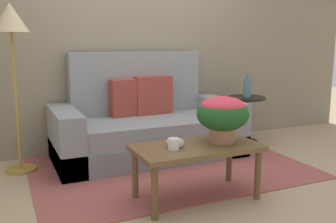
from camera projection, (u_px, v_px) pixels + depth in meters
name	position (u px, v px, depth m)	size (l,w,h in m)	color
ground_plane	(174.00, 172.00, 3.77)	(14.00, 14.00, 0.00)	tan
wall_back	(135.00, 36.00, 4.52)	(6.40, 0.12, 2.68)	gray
area_rug	(169.00, 167.00, 3.88)	(2.69, 1.86, 0.01)	#994C47
couch	(146.00, 127.00, 4.25)	(2.04, 0.94, 1.15)	slate
coffee_table	(197.00, 152.00, 3.06)	(1.02, 0.53, 0.45)	brown
side_table	(246.00, 111.00, 4.79)	(0.47, 0.47, 0.59)	black
floor_lamp	(11.00, 33.00, 3.54)	(0.34, 0.34, 1.63)	olive
potted_plant	(223.00, 114.00, 3.12)	(0.43, 0.43, 0.38)	#A36B4C
coffee_mug	(174.00, 144.00, 2.93)	(0.13, 0.09, 0.09)	white
snack_bowl	(175.00, 142.00, 3.01)	(0.14, 0.14, 0.07)	silver
table_vase	(247.00, 87.00, 4.73)	(0.10, 0.10, 0.29)	slate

